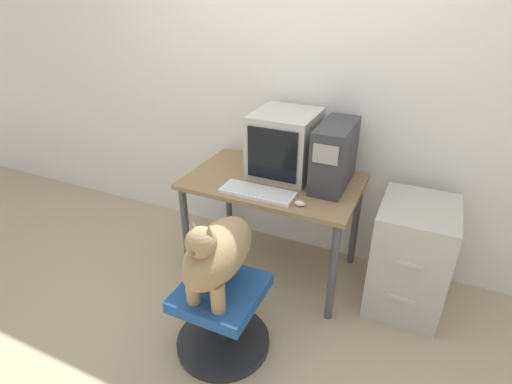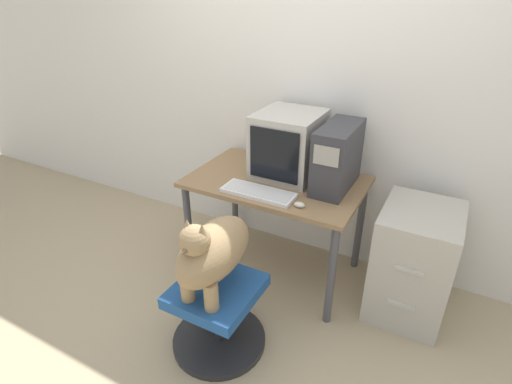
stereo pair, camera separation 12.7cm
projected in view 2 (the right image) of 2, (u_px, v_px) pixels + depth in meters
The scene contains 10 objects.
ground_plane at pixel (251, 298), 2.72m from camera, with size 12.00×12.00×0.00m, color tan.
wall_back at pixel (305, 82), 2.74m from camera, with size 8.00×0.05×2.60m.
desk at pixel (276, 192), 2.71m from camera, with size 1.15×0.73×0.74m.
crt_monitor at pixel (288, 144), 2.65m from camera, with size 0.40×0.45×0.43m.
pc_tower at pixel (337, 157), 2.48m from camera, with size 0.20×0.47×0.41m.
keyboard at pixel (258, 192), 2.47m from camera, with size 0.47×0.17×0.03m.
computer_mouse at pixel (299, 205), 2.33m from camera, with size 0.06×0.04×0.03m.
office_chair at pixel (218, 314), 2.29m from camera, with size 0.55×0.55×0.43m.
dog at pixel (212, 251), 2.06m from camera, with size 0.27×0.56×0.50m.
filing_cabinet at pixel (413, 262), 2.48m from camera, with size 0.45×0.55×0.73m.
Camera 2 is at (1.01, -1.81, 1.91)m, focal length 28.00 mm.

